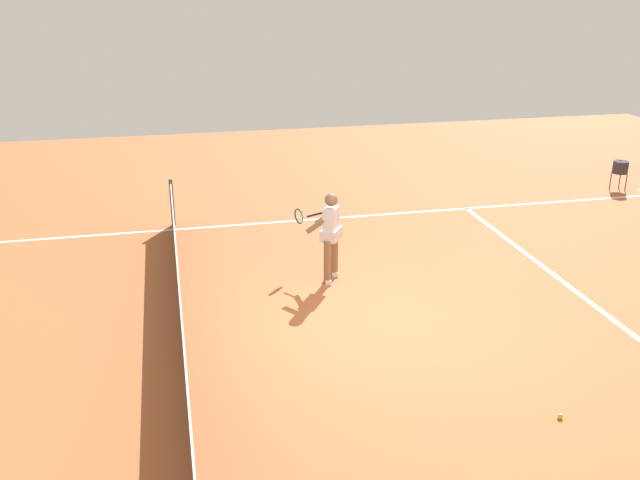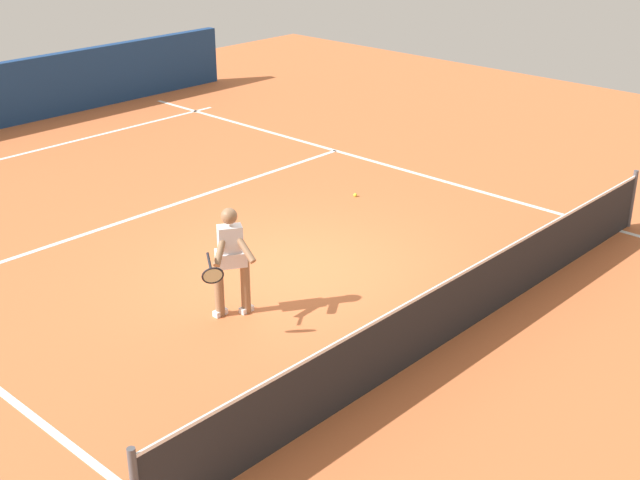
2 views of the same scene
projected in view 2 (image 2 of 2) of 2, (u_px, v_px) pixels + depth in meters
The scene contains 8 objects.
ground_plane at pixel (300, 270), 13.02m from camera, with size 28.00×28.00×0.00m, color #C66638.
baseline_marking at pixel (21, 154), 18.19m from camera, with size 10.49×0.10×0.01m, color white.
service_line_marking at pixel (157, 210), 15.24m from camera, with size 9.49×0.10×0.01m, color white.
sideline_left_marking at pixel (475, 190), 16.19m from camera, with size 0.10×19.54×0.01m, color white.
sideline_right_marking at pixel (11, 400), 9.84m from camera, with size 0.10×19.54×0.01m, color white.
court_net at pixel (460, 303), 11.03m from camera, with size 10.17×0.08×0.99m.
tennis_player at pixel (231, 258), 11.38m from camera, with size 1.08×0.78×1.55m.
tennis_ball_near at pixel (355, 195), 15.86m from camera, with size 0.07×0.07×0.07m, color #D1E533.
Camera 2 is at (8.37, 8.24, 5.64)m, focal length 48.15 mm.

